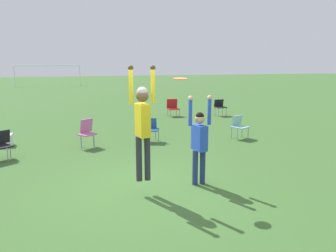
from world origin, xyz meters
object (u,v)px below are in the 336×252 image
at_px(camping_chair_1, 87,131).
at_px(camping_chair_4, 239,125).
at_px(camping_chair_2, 150,127).
at_px(camping_chair_3, 173,107).
at_px(cooler_box, 5,140).
at_px(frisbee, 180,79).
at_px(person_jumping, 143,120).
at_px(person_defending, 199,139).
at_px(camping_chair_5, 220,106).

relative_size(camping_chair_1, camping_chair_4, 1.11).
distance_m(camping_chair_2, camping_chair_3, 5.40).
xyz_separation_m(camping_chair_1, cooler_box, (-2.50, 0.97, -0.34)).
xyz_separation_m(frisbee, camping_chair_3, (2.87, 9.27, -1.85)).
bearing_deg(person_jumping, camping_chair_2, -23.50).
height_order(person_defending, frisbee, frisbee).
distance_m(camping_chair_3, camping_chair_4, 5.37).
bearing_deg(camping_chair_2, camping_chair_4, -166.63).
bearing_deg(frisbee, camping_chair_2, 83.64).
bearing_deg(camping_chair_2, cooler_box, 12.56).
relative_size(frisbee, camping_chair_2, 0.36).
distance_m(frisbee, cooler_box, 6.96).
xyz_separation_m(person_defending, cooler_box, (-4.63, 4.96, -0.83)).
height_order(frisbee, camping_chair_4, frisbee).
bearing_deg(camping_chair_4, person_defending, 27.56).
height_order(frisbee, camping_chair_2, frisbee).
bearing_deg(camping_chair_4, person_jumping, 18.82).
bearing_deg(person_jumping, frisbee, -103.66).
distance_m(camping_chair_2, cooler_box, 4.66).
bearing_deg(camping_chair_4, frisbee, 24.84).
bearing_deg(camping_chair_3, camping_chair_1, 52.58).
bearing_deg(person_defending, camping_chair_3, 157.91).
bearing_deg(person_jumping, camping_chair_5, -42.02).
relative_size(person_jumping, camping_chair_4, 2.85).
bearing_deg(camping_chair_1, camping_chair_2, 147.78).
bearing_deg(camping_chair_1, camping_chair_5, 176.19).
distance_m(person_jumping, cooler_box, 6.27).
xyz_separation_m(person_jumping, camping_chair_2, (1.24, 4.34, -1.04)).
xyz_separation_m(camping_chair_2, cooler_box, (-4.59, 0.79, -0.29)).
xyz_separation_m(frisbee, camping_chair_4, (3.56, 3.94, -1.83)).
xyz_separation_m(frisbee, camping_chair_1, (-1.60, 4.24, -1.79)).
height_order(person_jumping, cooler_box, person_jumping).
relative_size(camping_chair_1, cooler_box, 2.12).
bearing_deg(person_defending, camping_chair_4, 133.01).
bearing_deg(camping_chair_5, cooler_box, 19.79).
bearing_deg(camping_chair_3, camping_chair_4, 101.65).
xyz_separation_m(person_jumping, camping_chair_4, (4.31, 3.86, -1.03)).
bearing_deg(frisbee, camping_chair_1, 110.66).
relative_size(camping_chair_2, camping_chair_3, 0.93).
xyz_separation_m(person_defending, camping_chair_5, (4.63, 8.44, -0.52)).
bearing_deg(camping_chair_3, person_defending, 79.67).
height_order(camping_chair_1, camping_chair_3, camping_chair_1).
bearing_deg(camping_chair_2, camping_chair_1, 27.22).
distance_m(person_jumping, camping_chair_1, 4.36).
distance_m(frisbee, camping_chair_3, 9.87).
bearing_deg(camping_chair_1, frisbee, 73.51).
xyz_separation_m(camping_chair_1, camping_chair_3, (4.46, 5.03, -0.06)).
relative_size(person_defending, camping_chair_1, 2.18).
bearing_deg(cooler_box, camping_chair_3, 30.25).
bearing_deg(camping_chair_4, camping_chair_3, -105.56).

